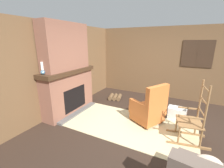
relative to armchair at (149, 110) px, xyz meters
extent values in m
plane|color=#2D2119|center=(0.11, -0.41, -0.37)|extent=(14.00, 14.00, 0.00)
cube|color=brown|center=(-2.50, -0.41, 0.90)|extent=(0.06, 5.75, 2.53)
cube|color=brown|center=(0.11, 2.20, 0.90)|extent=(5.75, 0.06, 2.53)
cube|color=#382619|center=(0.96, 2.15, 1.27)|extent=(0.92, 0.02, 0.87)
cube|color=silver|center=(0.96, 2.16, 1.27)|extent=(0.88, 0.01, 0.83)
cube|color=#382619|center=(0.96, 2.15, 1.27)|extent=(0.02, 0.02, 0.83)
cube|color=#382619|center=(0.96, 2.15, 1.27)|extent=(0.88, 0.02, 0.02)
cube|color=brown|center=(-2.25, -0.41, 0.21)|extent=(0.44, 1.67, 1.16)
cube|color=black|center=(-2.07, -0.41, 0.08)|extent=(0.08, 0.87, 0.65)
cube|color=#565451|center=(-1.95, -0.41, -0.34)|extent=(0.16, 1.50, 0.06)
cube|color=#3D2819|center=(-2.25, -0.41, 0.85)|extent=(0.54, 1.77, 0.11)
cube|color=brown|center=(-2.25, -0.41, 1.52)|extent=(0.39, 1.47, 1.24)
cube|color=#C6B789|center=(-0.48, -0.35, -0.36)|extent=(3.27, 1.56, 0.01)
cube|color=#C6662D|center=(-0.05, 0.03, -0.19)|extent=(0.87, 0.88, 0.24)
cube|color=#C6662D|center=(-0.05, 0.03, -0.04)|extent=(0.91, 0.92, 0.18)
cube|color=#C6662D|center=(0.19, -0.10, 0.37)|extent=(0.43, 0.66, 0.63)
cube|color=#C6662D|center=(-0.21, -0.23, 0.15)|extent=(0.57, 0.37, 0.20)
cube|color=#C6662D|center=(0.08, 0.30, 0.15)|extent=(0.57, 0.37, 0.20)
cylinder|color=#332319|center=(-0.41, -0.09, -0.34)|extent=(0.07, 0.07, 0.06)
cylinder|color=#332319|center=(-0.15, 0.39, -0.34)|extent=(0.07, 0.07, 0.06)
cylinder|color=#332319|center=(0.06, -0.34, -0.34)|extent=(0.07, 0.07, 0.06)
cylinder|color=#332319|center=(0.32, 0.14, -0.34)|extent=(0.07, 0.07, 0.06)
cube|color=olive|center=(0.94, -0.55, -0.35)|extent=(0.79, 0.18, 0.04)
cube|color=olive|center=(0.86, -0.11, -0.35)|extent=(0.79, 0.18, 0.04)
cylinder|color=olive|center=(0.75, -0.58, -0.14)|extent=(0.04, 0.04, 0.38)
cylinder|color=olive|center=(0.67, -0.15, -0.14)|extent=(0.04, 0.04, 0.38)
cylinder|color=olive|center=(1.14, -0.51, -0.14)|extent=(0.04, 0.04, 0.38)
cylinder|color=olive|center=(1.06, -0.08, -0.14)|extent=(0.04, 0.04, 0.38)
cube|color=olive|center=(0.90, -0.33, 0.06)|extent=(0.55, 0.60, 0.02)
cylinder|color=olive|center=(1.14, -0.51, 0.48)|extent=(0.04, 0.04, 0.87)
cylinder|color=olive|center=(1.06, -0.08, 0.48)|extent=(0.04, 0.04, 0.87)
cylinder|color=olive|center=(1.10, -0.30, 0.31)|extent=(0.10, 0.43, 0.03)
cylinder|color=olive|center=(1.10, -0.30, 0.55)|extent=(0.10, 0.43, 0.03)
cylinder|color=olive|center=(1.10, -0.30, 0.80)|extent=(0.10, 0.43, 0.03)
cube|color=olive|center=(0.94, -0.55, 0.27)|extent=(0.42, 0.11, 0.02)
cube|color=olive|center=(0.86, -0.11, 0.27)|extent=(0.42, 0.11, 0.02)
cylinder|color=brown|center=(-1.63, 1.06, -0.30)|extent=(0.25, 0.44, 0.15)
cylinder|color=brown|center=(-1.49, 1.10, -0.30)|extent=(0.25, 0.44, 0.15)
cylinder|color=brown|center=(-1.35, 1.14, -0.30)|extent=(0.25, 0.44, 0.15)
cube|color=white|center=(0.63, 0.55, -0.36)|extent=(0.47, 0.31, 0.01)
cube|color=white|center=(0.86, 0.54, -0.21)|extent=(0.02, 0.30, 0.32)
cube|color=white|center=(0.41, 0.55, -0.21)|extent=(0.02, 0.30, 0.32)
cube|color=white|center=(0.64, 0.69, -0.21)|extent=(0.46, 0.02, 0.32)
cube|color=white|center=(0.63, 0.40, -0.21)|extent=(0.46, 0.02, 0.32)
ellipsoid|color=white|center=(0.63, 0.55, -0.19)|extent=(0.37, 0.25, 0.19)
ellipsoid|color=#47708E|center=(-2.29, -1.16, 0.95)|extent=(0.11, 0.11, 0.11)
cylinder|color=white|center=(-2.29, -1.16, 1.10)|extent=(0.06, 0.06, 0.20)
cube|color=brown|center=(-2.29, -0.17, 0.97)|extent=(0.13, 0.22, 0.13)
cube|color=silver|center=(-2.22, -0.17, 0.98)|extent=(0.01, 0.04, 0.02)
cylinder|color=red|center=(-2.31, -0.50, 1.02)|extent=(0.06, 0.25, 0.24)
ellipsoid|color=#CCB299|center=(1.10, -1.63, 0.19)|extent=(0.38, 0.20, 0.28)
camera|label=1|loc=(0.74, -3.50, 1.66)|focal=24.00mm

